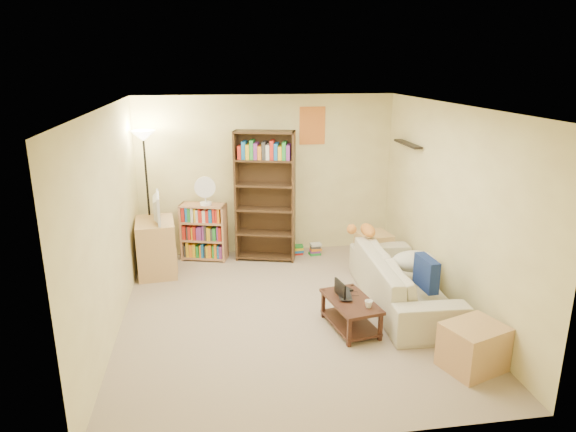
{
  "coord_description": "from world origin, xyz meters",
  "views": [
    {
      "loc": [
        -0.87,
        -5.65,
        2.96
      ],
      "look_at": [
        0.1,
        0.66,
        1.05
      ],
      "focal_mm": 32.0,
      "sensor_mm": 36.0,
      "label": 1
    }
  ],
  "objects": [
    {
      "name": "side_table",
      "position": [
        1.5,
        1.32,
        0.26
      ],
      "size": [
        0.52,
        0.52,
        0.52
      ],
      "primitive_type": "cube",
      "rotation": [
        0.0,
        0.0,
        0.15
      ],
      "color": "tan",
      "rests_on": "ground"
    },
    {
      "name": "end_cabinet",
      "position": [
        1.65,
        -1.45,
        0.24
      ],
      "size": [
        0.69,
        0.63,
        0.47
      ],
      "primitive_type": "cube",
      "rotation": [
        0.0,
        0.0,
        0.34
      ],
      "color": "#DEB76C",
      "rests_on": "ground"
    },
    {
      "name": "coffee_table",
      "position": [
        0.65,
        -0.48,
        0.22
      ],
      "size": [
        0.59,
        0.88,
        0.36
      ],
      "rotation": [
        0.0,
        0.0,
        0.19
      ],
      "color": "#3F2118",
      "rests_on": "ground"
    },
    {
      "name": "tall_bookshelf",
      "position": [
        -0.07,
        1.86,
        1.06
      ],
      "size": [
        0.95,
        0.52,
        2.0
      ],
      "rotation": [
        0.0,
        0.0,
        -0.26
      ],
      "color": "#48301C",
      "rests_on": "ground"
    },
    {
      "name": "sofa",
      "position": [
        1.47,
        0.05,
        0.32
      ],
      "size": [
        2.24,
        1.0,
        0.64
      ],
      "primitive_type": "imported",
      "rotation": [
        0.0,
        0.0,
        1.54
      ],
      "color": "beige",
      "rests_on": "ground"
    },
    {
      "name": "navy_pillow",
      "position": [
        1.56,
        -0.43,
        0.61
      ],
      "size": [
        0.15,
        0.43,
        0.38
      ],
      "primitive_type": "cube",
      "rotation": [
        0.0,
        0.0,
        1.64
      ],
      "color": "navy",
      "rests_on": "sofa"
    },
    {
      "name": "cream_blanket",
      "position": [
        1.63,
        0.1,
        0.55
      ],
      "size": [
        0.59,
        0.42,
        0.25
      ],
      "primitive_type": "ellipsoid",
      "color": "beige",
      "rests_on": "sofa"
    },
    {
      "name": "television",
      "position": [
        -1.7,
        1.54,
        0.99
      ],
      "size": [
        0.69,
        0.23,
        0.39
      ],
      "primitive_type": "imported",
      "rotation": [
        0.0,
        0.0,
        1.67
      ],
      "color": "black",
      "rests_on": "tv_stand"
    },
    {
      "name": "mug",
      "position": [
        0.79,
        -0.69,
        0.4
      ],
      "size": [
        0.16,
        0.16,
        0.08
      ],
      "primitive_type": "imported",
      "rotation": [
        0.0,
        0.0,
        0.49
      ],
      "color": "white",
      "rests_on": "coffee_table"
    },
    {
      "name": "laptop_screen",
      "position": [
        0.54,
        -0.39,
        0.47
      ],
      "size": [
        0.06,
        0.27,
        0.18
      ],
      "primitive_type": "cube",
      "rotation": [
        0.0,
        0.0,
        0.19
      ],
      "color": "white",
      "rests_on": "laptop"
    },
    {
      "name": "book_stacks",
      "position": [
        0.61,
        1.95,
        0.09
      ],
      "size": [
        0.45,
        0.19,
        0.18
      ],
      "color": "red",
      "rests_on": "ground"
    },
    {
      "name": "desk_fan",
      "position": [
        -0.97,
        1.95,
        1.12
      ],
      "size": [
        0.32,
        0.18,
        0.44
      ],
      "color": "white",
      "rests_on": "short_bookshelf"
    },
    {
      "name": "floor_lamp",
      "position": [
        -1.8,
        1.86,
        1.63
      ],
      "size": [
        0.35,
        0.35,
        2.04
      ],
      "color": "black",
      "rests_on": "ground"
    },
    {
      "name": "short_bookshelf",
      "position": [
        -1.02,
        1.99,
        0.44
      ],
      "size": [
        0.74,
        0.46,
        0.89
      ],
      "rotation": [
        0.0,
        0.0,
        -0.28
      ],
      "color": "tan",
      "rests_on": "ground"
    },
    {
      "name": "tabby_cat",
      "position": [
        1.22,
        0.9,
        0.72
      ],
      "size": [
        0.5,
        0.19,
        0.17
      ],
      "color": "orange",
      "rests_on": "sofa"
    },
    {
      "name": "room",
      "position": [
        0.0,
        0.01,
        1.62
      ],
      "size": [
        4.5,
        4.54,
        2.52
      ],
      "color": "tan",
      "rests_on": "ground"
    },
    {
      "name": "laptop",
      "position": [
        0.66,
        -0.37,
        0.37
      ],
      "size": [
        0.42,
        0.33,
        0.03
      ],
      "primitive_type": "imported",
      "rotation": [
        0.0,
        0.0,
        1.44
      ],
      "color": "black",
      "rests_on": "coffee_table"
    },
    {
      "name": "tv_stand",
      "position": [
        -1.7,
        1.54,
        0.4
      ],
      "size": [
        0.6,
        0.79,
        0.8
      ],
      "primitive_type": "cube",
      "rotation": [
        0.0,
        0.0,
        0.1
      ],
      "color": "tan",
      "rests_on": "ground"
    },
    {
      "name": "tv_remote",
      "position": [
        0.69,
        -0.2,
        0.37
      ],
      "size": [
        0.11,
        0.15,
        0.02
      ],
      "primitive_type": "cube",
      "rotation": [
        0.0,
        0.0,
        0.49
      ],
      "color": "black",
      "rests_on": "coffee_table"
    }
  ]
}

